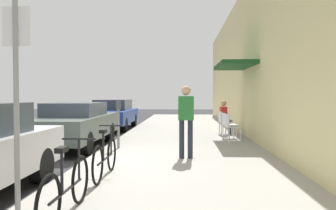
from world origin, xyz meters
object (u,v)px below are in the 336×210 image
at_px(parked_car_2, 113,114).
at_px(seated_patron_2, 225,116).
at_px(parked_car_1, 74,124).
at_px(cafe_chair_0, 231,126).
at_px(bicycle_1, 105,157).
at_px(bicycle_0, 67,188).
at_px(cafe_chair_2, 223,121).
at_px(pedestrian_standing, 186,116).
at_px(parking_meter, 118,121).
at_px(street_sign, 16,92).
at_px(cafe_chair_1, 227,124).

relative_size(parked_car_2, seated_patron_2, 3.41).
relative_size(parked_car_1, cafe_chair_0, 5.06).
bearing_deg(bicycle_1, bicycle_0, -90.02).
xyz_separation_m(cafe_chair_2, pedestrian_standing, (-1.45, -4.85, 0.50)).
relative_size(parking_meter, cafe_chair_0, 1.52).
distance_m(parking_meter, seated_patron_2, 4.85).
relative_size(street_sign, bicycle_0, 1.52).
bearing_deg(bicycle_1, parked_car_2, 101.50).
height_order(bicycle_0, seated_patron_2, seated_patron_2).
bearing_deg(pedestrian_standing, cafe_chair_2, 73.35).
relative_size(street_sign, pedestrian_standing, 1.53).
relative_size(parked_car_1, cafe_chair_2, 5.06).
height_order(parked_car_2, bicycle_1, parked_car_2).
distance_m(parked_car_1, bicycle_1, 4.57).
distance_m(cafe_chair_0, pedestrian_standing, 3.31).
height_order(street_sign, seated_patron_2, street_sign).
xyz_separation_m(bicycle_1, pedestrian_standing, (1.47, 1.84, 0.64)).
relative_size(street_sign, bicycle_1, 1.52).
relative_size(cafe_chair_2, seated_patron_2, 0.67).
height_order(cafe_chair_1, seated_patron_2, seated_patron_2).
distance_m(parked_car_1, bicycle_0, 6.39).
relative_size(bicycle_1, cafe_chair_0, 1.97).
xyz_separation_m(street_sign, bicycle_1, (0.46, 2.24, -1.16)).
bearing_deg(parking_meter, parked_car_1, 150.05).
height_order(parked_car_2, cafe_chair_1, parked_car_2).
bearing_deg(street_sign, parked_car_1, 103.27).
xyz_separation_m(parked_car_1, cafe_chair_2, (4.88, 2.58, -0.10)).
distance_m(bicycle_1, pedestrian_standing, 2.44).
height_order(bicycle_1, cafe_chair_1, bicycle_1).
height_order(cafe_chair_1, cafe_chair_2, same).
bearing_deg(parked_car_2, cafe_chair_2, -31.07).
height_order(parked_car_2, bicycle_0, parked_car_2).
bearing_deg(cafe_chair_0, seated_patron_2, 88.25).
bearing_deg(parked_car_1, bicycle_0, -72.12).
bearing_deg(street_sign, cafe_chair_2, 69.29).
bearing_deg(parking_meter, bicycle_1, -82.75).
bearing_deg(cafe_chair_1, parked_car_1, -163.72).
bearing_deg(cafe_chair_2, bicycle_1, -113.54).
bearing_deg(cafe_chair_1, seated_patron_2, 87.05).
distance_m(parked_car_2, seated_patron_2, 5.74).
height_order(bicycle_1, cafe_chair_2, bicycle_1).
relative_size(parking_meter, pedestrian_standing, 0.78).
distance_m(bicycle_0, bicycle_1, 1.96).
relative_size(bicycle_0, bicycle_1, 1.00).
distance_m(parking_meter, cafe_chair_0, 3.68).
bearing_deg(parking_meter, street_sign, -90.52).
bearing_deg(cafe_chair_2, street_sign, -110.71).
xyz_separation_m(parking_meter, cafe_chair_0, (3.33, 1.55, -0.26)).
distance_m(parked_car_1, cafe_chair_0, 4.92).
distance_m(parking_meter, bicycle_1, 3.28).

